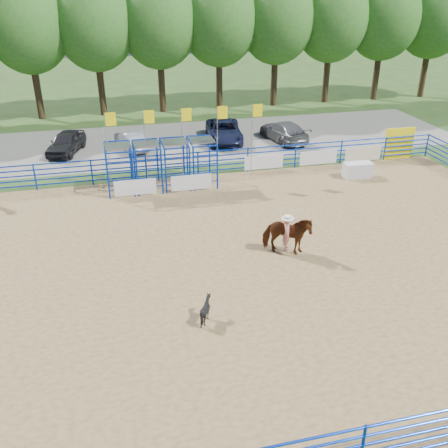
# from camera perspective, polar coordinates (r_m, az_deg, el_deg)

# --- Properties ---
(ground) EXTENTS (120.00, 120.00, 0.00)m
(ground) POSITION_cam_1_polar(r_m,az_deg,el_deg) (20.63, 2.35, -4.26)
(ground) COLOR #365321
(ground) RESTS_ON ground
(arena_dirt) EXTENTS (30.00, 20.00, 0.02)m
(arena_dirt) POSITION_cam_1_polar(r_m,az_deg,el_deg) (20.63, 2.35, -4.23)
(arena_dirt) COLOR #997C4C
(arena_dirt) RESTS_ON ground
(gravel_strip) EXTENTS (40.00, 10.00, 0.01)m
(gravel_strip) POSITION_cam_1_polar(r_m,az_deg,el_deg) (35.96, -5.10, 9.38)
(gravel_strip) COLOR gray
(gravel_strip) RESTS_ON ground
(announcer_table) EXTENTS (1.64, 0.82, 0.86)m
(announcer_table) POSITION_cam_1_polar(r_m,az_deg,el_deg) (30.08, 15.02, 5.99)
(announcer_table) COLOR silver
(announcer_table) RESTS_ON arena_dirt
(horse_and_rider) EXTENTS (2.25, 1.67, 2.48)m
(horse_and_rider) POSITION_cam_1_polar(r_m,az_deg,el_deg) (20.85, 7.20, -1.09)
(horse_and_rider) COLOR #5B2B12
(horse_and_rider) RESTS_ON arena_dirt
(calf) EXTENTS (0.99, 0.94, 0.87)m
(calf) POSITION_cam_1_polar(r_m,az_deg,el_deg) (17.07, -2.10, -9.75)
(calf) COLOR black
(calf) RESTS_ON arena_dirt
(car_a) EXTENTS (2.84, 4.41, 1.40)m
(car_a) POSITION_cam_1_polar(r_m,az_deg,el_deg) (34.82, -17.60, 8.88)
(car_a) COLOR black
(car_a) RESTS_ON gravel_strip
(car_b) EXTENTS (2.21, 3.94, 1.23)m
(car_b) POSITION_cam_1_polar(r_m,az_deg,el_deg) (34.54, -10.58, 9.39)
(car_b) COLOR gray
(car_b) RESTS_ON gravel_strip
(car_c) EXTENTS (3.14, 5.47, 1.43)m
(car_c) POSITION_cam_1_polar(r_m,az_deg,el_deg) (35.67, -0.02, 10.56)
(car_c) COLOR #141933
(car_c) RESTS_ON gravel_strip
(car_d) EXTENTS (2.63, 5.00, 1.38)m
(car_d) POSITION_cam_1_polar(r_m,az_deg,el_deg) (36.00, 6.86, 10.48)
(car_d) COLOR #565659
(car_d) RESTS_ON gravel_strip
(perimeter_fence) EXTENTS (30.10, 20.10, 1.50)m
(perimeter_fence) POSITION_cam_1_polar(r_m,az_deg,el_deg) (20.26, 2.38, -2.44)
(perimeter_fence) COLOR #0831B6
(perimeter_fence) RESTS_ON ground
(chute_assembly) EXTENTS (19.32, 2.41, 4.20)m
(chute_assembly) POSITION_cam_1_polar(r_m,az_deg,el_deg) (27.64, -6.45, 6.72)
(chute_assembly) COLOR #0831B6
(chute_assembly) RESTS_ON ground
(treeline) EXTENTS (56.40, 6.40, 11.24)m
(treeline) POSITION_cam_1_polar(r_m,az_deg,el_deg) (43.40, -7.55, 22.36)
(treeline) COLOR #3F2B19
(treeline) RESTS_ON ground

